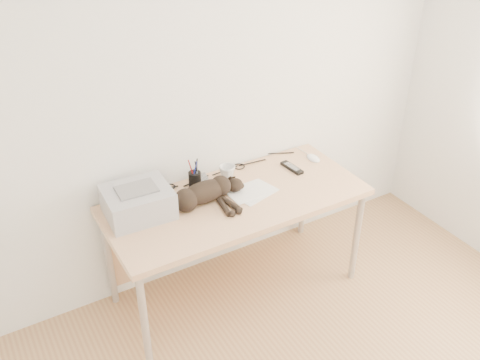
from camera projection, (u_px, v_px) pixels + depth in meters
wall_back at (206, 92)px, 3.22m from camera, size 3.50×0.00×3.50m
desk at (230, 209)px, 3.38m from camera, size 1.60×0.70×0.74m
printer at (138, 202)px, 3.06m from camera, size 0.38×0.33×0.18m
papers at (252, 192)px, 3.30m from camera, size 0.32×0.25×0.01m
cat at (202, 194)px, 3.17m from camera, size 0.63×0.29×0.14m
mug at (227, 173)px, 3.41m from camera, size 0.14×0.14×0.10m
pen_cup at (195, 180)px, 3.32m from camera, size 0.08×0.08×0.20m
remote_grey at (205, 182)px, 3.38m from camera, size 0.09×0.21×0.02m
remote_black at (292, 168)px, 3.53m from camera, size 0.07×0.19×0.02m
mouse at (313, 157)px, 3.64m from camera, size 0.07×0.12×0.04m
cable_tangle at (213, 174)px, 3.47m from camera, size 1.36×0.08×0.01m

